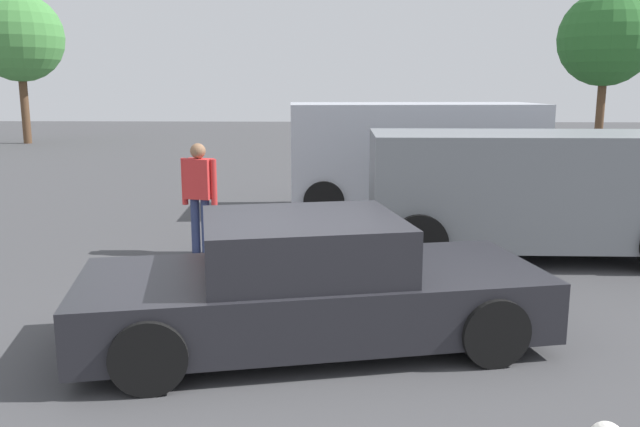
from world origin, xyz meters
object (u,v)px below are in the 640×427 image
at_px(suv_dark, 526,189).
at_px(pedestrian, 199,189).
at_px(sedan_foreground, 310,286).
at_px(van_white, 412,153).

xyz_separation_m(suv_dark, pedestrian, (-4.81, -0.02, -0.02)).
height_order(sedan_foreground, van_white, van_white).
xyz_separation_m(sedan_foreground, suv_dark, (2.99, 3.45, 0.42)).
distance_m(van_white, pedestrian, 5.00).
bearing_deg(pedestrian, sedan_foreground, -137.15).
xyz_separation_m(sedan_foreground, pedestrian, (-1.82, 3.42, 0.41)).
bearing_deg(sedan_foreground, suv_dark, 36.66).
distance_m(sedan_foreground, van_white, 7.21).
height_order(sedan_foreground, suv_dark, suv_dark).
distance_m(sedan_foreground, suv_dark, 4.59).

